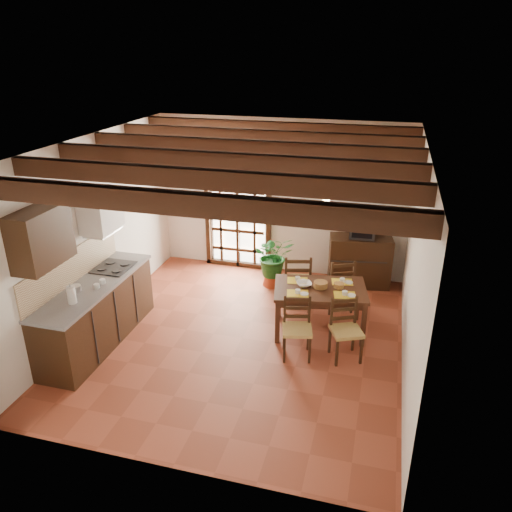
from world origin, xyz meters
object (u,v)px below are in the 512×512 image
(chair_far_left, at_px, (297,291))
(potted_plant, at_px, (274,255))
(chair_near_left, at_px, (297,339))
(kitchen_counter, at_px, (97,312))
(crt_tv, at_px, (363,227))
(dining_table, at_px, (320,293))
(chair_far_right, at_px, (338,293))
(chair_near_right, at_px, (345,341))
(pendant_lamp, at_px, (327,194))
(sideboard, at_px, (359,261))

(chair_far_left, xyz_separation_m, potted_plant, (-0.55, 0.72, 0.27))
(potted_plant, bearing_deg, chair_far_left, -52.75)
(chair_near_left, height_order, potted_plant, potted_plant)
(kitchen_counter, distance_m, crt_tv, 4.49)
(dining_table, xyz_separation_m, potted_plant, (-1.00, 1.32, -0.05))
(chair_far_right, xyz_separation_m, potted_plant, (-1.20, 0.60, 0.29))
(crt_tv, height_order, potted_plant, potted_plant)
(chair_near_right, xyz_separation_m, potted_plant, (-1.45, 1.92, 0.30))
(chair_far_left, distance_m, pendant_lamp, 1.90)
(chair_near_left, height_order, chair_far_left, chair_far_left)
(dining_table, relative_size, chair_near_left, 1.71)
(kitchen_counter, height_order, chair_far_left, kitchen_counter)
(dining_table, xyz_separation_m, crt_tv, (0.45, 1.72, 0.46))
(chair_near_left, bearing_deg, pendant_lamp, 63.44)
(kitchen_counter, bearing_deg, chair_near_left, 7.73)
(chair_near_left, xyz_separation_m, potted_plant, (-0.80, 2.04, 0.30))
(kitchen_counter, height_order, chair_near_left, kitchen_counter)
(chair_near_left, relative_size, chair_far_left, 0.89)
(sideboard, bearing_deg, chair_near_left, -114.65)
(dining_table, distance_m, crt_tv, 1.83)
(chair_near_right, bearing_deg, crt_tv, 65.66)
(chair_near_left, relative_size, sideboard, 0.80)
(crt_tv, bearing_deg, chair_far_right, -106.92)
(dining_table, height_order, pendant_lamp, pendant_lamp)
(chair_near_right, bearing_deg, chair_far_right, 76.38)
(chair_near_left, distance_m, crt_tv, 2.65)
(kitchen_counter, xyz_separation_m, sideboard, (3.44, 2.83, -0.03))
(chair_far_left, height_order, sideboard, chair_far_left)
(chair_near_left, bearing_deg, potted_plant, 98.29)
(chair_far_left, xyz_separation_m, crt_tv, (0.90, 1.12, 0.79))
(dining_table, relative_size, chair_far_left, 1.52)
(chair_near_left, height_order, sideboard, sideboard)
(sideboard, bearing_deg, chair_near_right, -99.92)
(chair_near_left, xyz_separation_m, sideboard, (0.64, 2.45, 0.18))
(chair_near_right, bearing_deg, potted_plant, 102.71)
(crt_tv, distance_m, pendant_lamp, 1.95)
(chair_far_right, distance_m, potted_plant, 1.37)
(chair_near_right, relative_size, crt_tv, 1.96)
(chair_far_right, relative_size, potted_plant, 0.46)
(chair_far_left, bearing_deg, pendant_lamp, 117.73)
(chair_far_left, height_order, crt_tv, crt_tv)
(potted_plant, distance_m, pendant_lamp, 2.18)
(dining_table, height_order, chair_far_left, chair_far_left)
(kitchen_counter, height_order, sideboard, kitchen_counter)
(chair_far_right, bearing_deg, sideboard, -128.90)
(kitchen_counter, height_order, crt_tv, kitchen_counter)
(crt_tv, bearing_deg, sideboard, 87.20)
(kitchen_counter, relative_size, chair_near_left, 2.65)
(potted_plant, bearing_deg, kitchen_counter, -129.42)
(sideboard, height_order, pendant_lamp, pendant_lamp)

